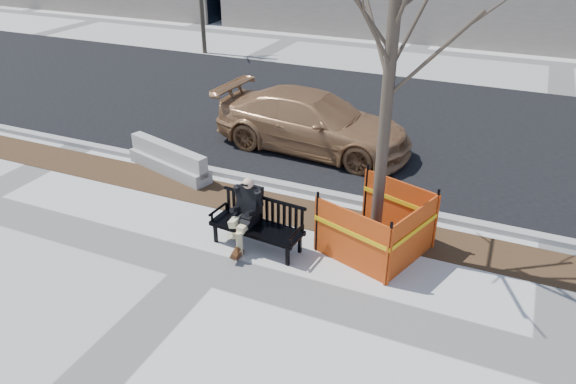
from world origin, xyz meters
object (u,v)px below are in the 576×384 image
(bench, at_px, (257,247))
(seated_man, at_px, (248,242))
(jersey_barrier_left, at_px, (170,172))
(sedan, at_px, (312,149))
(tree_fence, at_px, (374,249))

(bench, height_order, seated_man, seated_man)
(bench, bearing_deg, seated_man, 168.93)
(seated_man, relative_size, jersey_barrier_left, 0.53)
(seated_man, xyz_separation_m, jersey_barrier_left, (-3.30, 2.08, 0.00))
(sedan, relative_size, jersey_barrier_left, 2.08)
(tree_fence, xyz_separation_m, sedan, (-2.93, 4.11, 0.00))
(seated_man, distance_m, tree_fence, 2.52)
(sedan, bearing_deg, jersey_barrier_left, 139.33)
(tree_fence, bearing_deg, jersey_barrier_left, 167.28)
(sedan, bearing_deg, seated_man, -170.04)
(sedan, distance_m, jersey_barrier_left, 3.94)
(tree_fence, bearing_deg, sedan, 125.54)
(jersey_barrier_left, bearing_deg, seated_man, -16.01)
(bench, xyz_separation_m, tree_fence, (2.13, 0.87, 0.00))
(bench, relative_size, sedan, 0.35)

